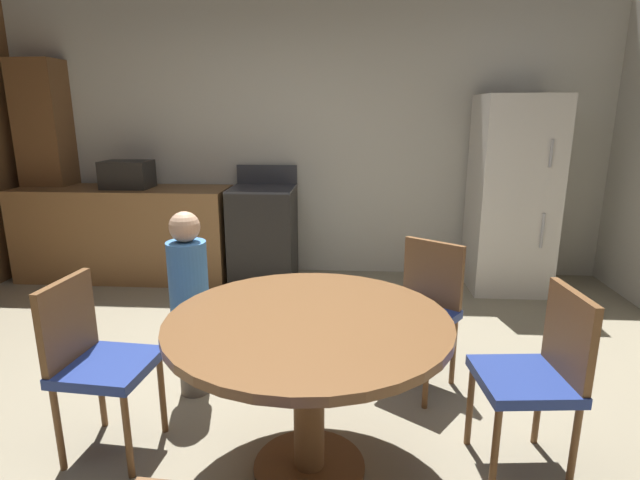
{
  "coord_description": "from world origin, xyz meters",
  "views": [
    {
      "loc": [
        0.48,
        -2.23,
        1.62
      ],
      "look_at": [
        0.29,
        0.63,
        0.88
      ],
      "focal_mm": 28.06,
      "sensor_mm": 36.0,
      "label": 1
    }
  ],
  "objects": [
    {
      "name": "ground_plane",
      "position": [
        0.0,
        0.0,
        0.0
      ],
      "size": [
        14.0,
        14.0,
        0.0
      ],
      "primitive_type": "plane",
      "color": "gray"
    },
    {
      "name": "wall_back",
      "position": [
        0.0,
        2.81,
        1.35
      ],
      "size": [
        6.15,
        0.12,
        2.7
      ],
      "primitive_type": "cube",
      "color": "beige",
      "rests_on": "ground"
    },
    {
      "name": "kitchen_counter",
      "position": [
        -1.75,
        2.41,
        0.45
      ],
      "size": [
        2.05,
        0.6,
        0.9
      ],
      "primitive_type": "cube",
      "color": "olive",
      "rests_on": "ground"
    },
    {
      "name": "pantry_column",
      "position": [
        -2.56,
        2.59,
        1.05
      ],
      "size": [
        0.44,
        0.36,
        2.1
      ],
      "primitive_type": "cube",
      "color": "brown",
      "rests_on": "ground"
    },
    {
      "name": "oven_range",
      "position": [
        -0.38,
        2.41,
        0.47
      ],
      "size": [
        0.6,
        0.6,
        1.1
      ],
      "color": "black",
      "rests_on": "ground"
    },
    {
      "name": "refrigerator",
      "position": [
        1.91,
        2.36,
        0.88
      ],
      "size": [
        0.68,
        0.68,
        1.76
      ],
      "color": "silver",
      "rests_on": "ground"
    },
    {
      "name": "microwave",
      "position": [
        -1.68,
        2.41,
        1.03
      ],
      "size": [
        0.44,
        0.32,
        0.26
      ],
      "primitive_type": "cube",
      "color": "black",
      "rests_on": "kitchen_counter"
    },
    {
      "name": "dining_table",
      "position": [
        0.3,
        -0.26,
        0.6
      ],
      "size": [
        1.23,
        1.23,
        0.76
      ],
      "color": "brown",
      "rests_on": "ground"
    },
    {
      "name": "chair_east",
      "position": [
        1.33,
        -0.16,
        0.5
      ],
      "size": [
        0.43,
        0.43,
        0.87
      ],
      "rotation": [
        0.0,
        0.0,
        3.23
      ],
      "color": "brown",
      "rests_on": "ground"
    },
    {
      "name": "chair_west",
      "position": [
        -0.73,
        -0.17,
        0.5
      ],
      "size": [
        0.43,
        0.43,
        0.87
      ],
      "rotation": [
        0.0,
        0.0,
        6.2
      ],
      "color": "brown",
      "rests_on": "ground"
    },
    {
      "name": "chair_northeast",
      "position": [
        0.9,
        0.58,
        0.5
      ],
      "size": [
        0.56,
        0.56,
        0.87
      ],
      "rotation": [
        0.0,
        0.0,
        4.09
      ],
      "color": "brown",
      "rests_on": "ground"
    },
    {
      "name": "person_child",
      "position": [
        -0.44,
        0.37,
        0.58
      ],
      "size": [
        0.31,
        0.31,
        1.09
      ],
      "rotation": [
        0.0,
        0.0,
        5.58
      ],
      "color": "#665B51",
      "rests_on": "ground"
    }
  ]
}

